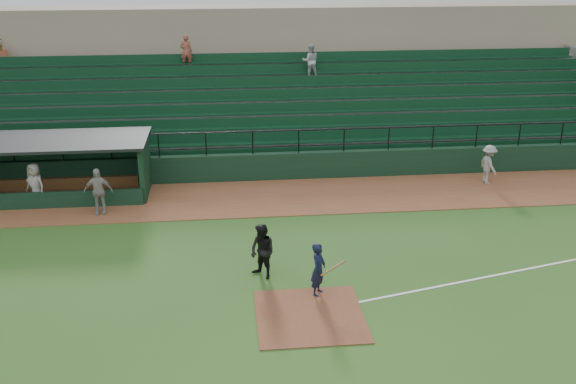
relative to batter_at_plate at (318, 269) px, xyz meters
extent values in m
plane|color=#2B531B|center=(-0.40, -0.17, -0.83)|extent=(90.00, 90.00, 0.00)
cube|color=brown|center=(-0.40, 7.83, -0.81)|extent=(40.00, 4.00, 0.03)
cube|color=brown|center=(-0.40, -1.17, -0.81)|extent=(3.00, 3.00, 0.03)
cube|color=white|center=(7.60, 1.03, -0.82)|extent=(17.49, 4.44, 0.01)
cube|color=black|center=(-0.40, 10.03, -0.23)|extent=(36.00, 0.35, 1.20)
cylinder|color=black|center=(-0.40, 10.03, 1.37)|extent=(36.00, 0.06, 0.06)
cube|color=slate|center=(-0.40, 14.93, 0.97)|extent=(36.00, 9.00, 3.60)
cube|color=#0E361E|center=(-0.40, 14.43, 1.42)|extent=(34.56, 8.00, 4.05)
cube|color=gray|center=(-0.40, 21.43, 2.37)|extent=(38.00, 3.00, 6.40)
cube|color=slate|center=(-0.40, 19.43, 2.87)|extent=(36.00, 2.00, 0.20)
cylinder|color=#A55138|center=(-14.33, 19.33, 3.27)|extent=(0.70, 0.70, 0.60)
imported|color=beige|center=(2.00, 16.73, 3.20)|extent=(0.86, 0.67, 1.76)
imported|color=#9D4C39|center=(-4.43, 17.73, 3.63)|extent=(0.63, 0.41, 1.72)
cube|color=black|center=(-10.15, 10.23, 0.32)|extent=(8.50, 0.20, 2.30)
cube|color=black|center=(-5.90, 8.93, 0.32)|extent=(0.20, 2.60, 2.30)
cube|color=black|center=(-10.15, 8.93, 1.53)|extent=(8.90, 3.20, 0.12)
cube|color=olive|center=(-10.15, 9.83, -0.58)|extent=(7.65, 0.40, 0.50)
cube|color=black|center=(-10.15, 7.58, -0.48)|extent=(8.50, 0.12, 0.70)
imported|color=black|center=(0.00, 0.00, 0.00)|extent=(0.63, 0.72, 1.66)
cylinder|color=olive|center=(0.40, -0.20, 0.12)|extent=(0.79, 0.34, 0.35)
imported|color=black|center=(-1.56, 1.22, 0.05)|extent=(1.07, 1.08, 1.76)
imported|color=gray|center=(8.64, 8.53, 0.05)|extent=(0.78, 1.17, 1.69)
imported|color=#A39D98|center=(-7.46, 6.83, 0.11)|extent=(1.09, 0.50, 1.82)
imported|color=#9E9894|center=(-10.04, 7.88, 0.08)|extent=(1.03, 0.92, 1.76)
camera|label=1|loc=(-2.58, -16.37, 8.88)|focal=39.79mm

